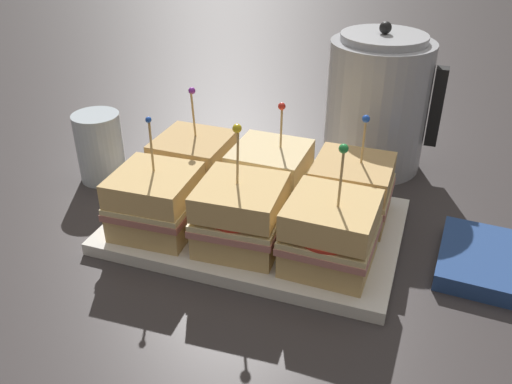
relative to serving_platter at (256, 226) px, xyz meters
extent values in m
plane|color=#383333|center=(0.00, 0.00, -0.01)|extent=(6.00, 6.00, 0.00)
cube|color=white|center=(0.00, 0.00, 0.00)|extent=(0.41, 0.27, 0.01)
cube|color=white|center=(0.00, 0.00, 0.01)|extent=(0.41, 0.27, 0.01)
cube|color=tan|center=(-0.13, -0.06, 0.03)|extent=(0.11, 0.11, 0.04)
cube|color=#B26B60|center=(-0.13, -0.06, 0.05)|extent=(0.12, 0.12, 0.01)
cube|color=beige|center=(-0.13, -0.06, 0.06)|extent=(0.12, 0.12, 0.01)
cube|color=#E0B771|center=(-0.13, -0.06, 0.08)|extent=(0.11, 0.11, 0.04)
cylinder|color=tan|center=(-0.13, -0.06, 0.13)|extent=(0.00, 0.00, 0.09)
sphere|color=blue|center=(-0.13, -0.06, 0.17)|extent=(0.01, 0.01, 0.01)
cube|color=tan|center=(0.00, -0.06, 0.03)|extent=(0.11, 0.11, 0.04)
cube|color=tan|center=(0.00, -0.06, 0.05)|extent=(0.12, 0.12, 0.01)
cube|color=beige|center=(0.00, -0.06, 0.06)|extent=(0.12, 0.12, 0.01)
cylinder|color=red|center=(0.00, -0.08, 0.06)|extent=(0.07, 0.07, 0.00)
cube|color=#E0B771|center=(0.00, -0.06, 0.08)|extent=(0.11, 0.11, 0.04)
cylinder|color=tan|center=(-0.01, -0.06, 0.14)|extent=(0.00, 0.01, 0.09)
sphere|color=yellow|center=(-0.01, -0.06, 0.18)|extent=(0.01, 0.01, 0.01)
cube|color=tan|center=(0.12, -0.06, 0.03)|extent=(0.11, 0.11, 0.04)
cube|color=tan|center=(0.12, -0.06, 0.05)|extent=(0.12, 0.12, 0.01)
cube|color=beige|center=(0.12, -0.06, 0.06)|extent=(0.11, 0.11, 0.01)
cylinder|color=red|center=(0.12, -0.08, 0.06)|extent=(0.07, 0.07, 0.00)
cube|color=#E0B771|center=(0.12, -0.06, 0.08)|extent=(0.11, 0.11, 0.04)
cylinder|color=tan|center=(0.13, -0.07, 0.14)|extent=(0.00, 0.01, 0.09)
sphere|color=green|center=(0.13, -0.07, 0.18)|extent=(0.01, 0.01, 0.01)
cube|color=tan|center=(-0.12, 0.06, 0.03)|extent=(0.11, 0.11, 0.04)
cube|color=#B26B60|center=(-0.12, 0.06, 0.05)|extent=(0.12, 0.12, 0.01)
cube|color=beige|center=(-0.12, 0.06, 0.06)|extent=(0.11, 0.11, 0.01)
cube|color=tan|center=(-0.12, 0.06, 0.08)|extent=(0.11, 0.11, 0.04)
cylinder|color=tan|center=(-0.12, 0.06, 0.13)|extent=(0.00, 0.01, 0.09)
sphere|color=purple|center=(-0.12, 0.06, 0.17)|extent=(0.01, 0.01, 0.01)
cube|color=beige|center=(0.00, 0.06, 0.03)|extent=(0.11, 0.11, 0.04)
cube|color=tan|center=(0.00, 0.06, 0.05)|extent=(0.12, 0.12, 0.01)
cube|color=beige|center=(0.00, 0.06, 0.06)|extent=(0.11, 0.11, 0.01)
cube|color=beige|center=(0.00, 0.06, 0.08)|extent=(0.11, 0.11, 0.04)
cylinder|color=tan|center=(0.01, 0.07, 0.13)|extent=(0.00, 0.01, 0.08)
sphere|color=red|center=(0.01, 0.07, 0.16)|extent=(0.01, 0.01, 0.01)
cube|color=tan|center=(0.13, 0.06, 0.03)|extent=(0.11, 0.11, 0.04)
cube|color=tan|center=(0.13, 0.06, 0.05)|extent=(0.11, 0.11, 0.01)
cube|color=beige|center=(0.13, 0.06, 0.06)|extent=(0.11, 0.11, 0.01)
cube|color=tan|center=(0.13, 0.06, 0.08)|extent=(0.11, 0.11, 0.04)
cylinder|color=tan|center=(0.13, 0.06, 0.13)|extent=(0.00, 0.00, 0.08)
sphere|color=blue|center=(0.13, 0.06, 0.16)|extent=(0.01, 0.01, 0.01)
cylinder|color=#B7BABF|center=(0.12, 0.27, 0.10)|extent=(0.17, 0.17, 0.22)
cylinder|color=#B7BABF|center=(0.12, 0.27, 0.22)|extent=(0.14, 0.14, 0.01)
sphere|color=black|center=(0.12, 0.27, 0.24)|extent=(0.02, 0.02, 0.02)
cube|color=black|center=(0.22, 0.27, 0.11)|extent=(0.02, 0.02, 0.13)
cylinder|color=silver|center=(-0.30, 0.07, 0.05)|extent=(0.08, 0.08, 0.12)
cube|color=navy|center=(0.33, 0.02, 0.00)|extent=(0.16, 0.16, 0.02)
camera|label=1|loc=(0.22, -0.63, 0.45)|focal=38.00mm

